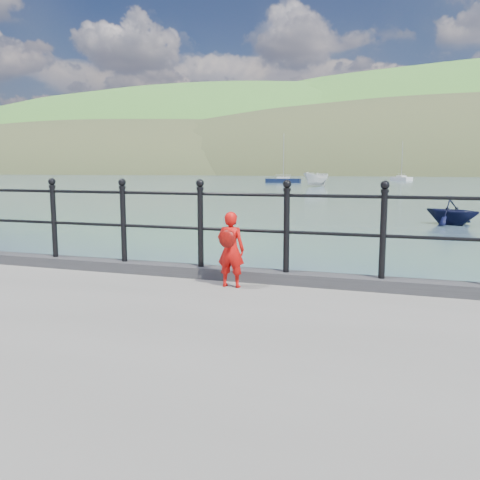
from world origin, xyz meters
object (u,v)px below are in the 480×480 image
(launch_white, at_px, (316,179))
(sailboat_deep, at_px, (401,179))
(railing, at_px, (242,219))
(launch_navy, at_px, (452,210))
(sailboat_left, at_px, (283,181))
(child, at_px, (231,249))

(launch_white, height_order, sailboat_deep, sailboat_deep)
(railing, xyz_separation_m, launch_navy, (3.87, 17.81, -1.18))
(launch_navy, distance_m, sailboat_deep, 83.82)
(sailboat_left, bearing_deg, sailboat_deep, 47.47)
(child, relative_size, sailboat_left, 0.11)
(launch_white, relative_size, launch_navy, 2.08)
(railing, distance_m, child, 0.54)
(launch_white, xyz_separation_m, launch_navy, (14.02, -45.09, -0.34))
(railing, xyz_separation_m, child, (-0.02, -0.42, -0.33))
(launch_navy, height_order, sailboat_left, sailboat_left)
(launch_navy, bearing_deg, sailboat_deep, 35.53)
(child, bearing_deg, railing, -93.60)
(launch_white, xyz_separation_m, sailboat_left, (-8.50, 16.06, -0.64))
(launch_navy, relative_size, sailboat_left, 0.29)
(railing, relative_size, sailboat_left, 2.15)
(launch_white, distance_m, launch_navy, 47.22)
(launch_navy, bearing_deg, railing, -159.20)
(launch_white, bearing_deg, child, -57.71)
(launch_white, relative_size, sailboat_deep, 0.64)
(sailboat_left, height_order, sailboat_deep, sailboat_left)
(child, distance_m, launch_navy, 18.67)
(launch_navy, bearing_deg, child, -158.97)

